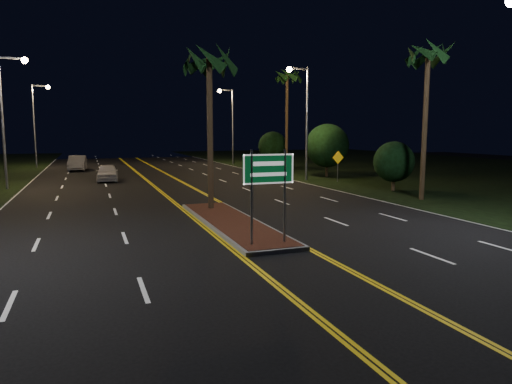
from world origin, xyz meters
name	(u,v)px	position (x,y,z in m)	size (l,w,h in m)	color
ground	(305,271)	(0.00, 0.00, 0.00)	(120.00, 120.00, 0.00)	black
grass_right	(460,170)	(30.00, 25.00, 0.00)	(40.00, 110.00, 0.01)	black
median_island	(232,222)	(0.00, 7.00, 0.08)	(2.25, 10.25, 0.17)	gray
highway_sign	(268,178)	(0.00, 2.80, 2.40)	(1.80, 0.08, 3.20)	gray
streetlight_left_mid	(8,106)	(-10.61, 24.00, 5.66)	(1.91, 0.44, 9.00)	gray
streetlight_left_far	(37,116)	(-10.61, 44.00, 5.66)	(1.91, 0.44, 9.00)	gray
streetlight_right_mid	(303,110)	(10.61, 22.00, 5.66)	(1.91, 0.44, 9.00)	gray
streetlight_right_far	(230,117)	(10.61, 42.00, 5.66)	(1.91, 0.44, 9.00)	gray
palm_median	(209,61)	(0.00, 10.50, 7.28)	(2.40, 2.40, 8.30)	#382819
palm_right_near	(428,55)	(12.50, 10.00, 8.21)	(2.40, 2.40, 9.30)	#382819
palm_right_far	(287,77)	(12.80, 30.00, 9.14)	(2.40, 2.40, 10.30)	#382819
shrub_near	(394,162)	(13.50, 14.00, 1.95)	(2.70, 2.70, 3.30)	#382819
shrub_mid	(327,146)	(14.00, 24.00, 2.73)	(3.78, 3.78, 4.62)	#382819
shrub_far	(273,146)	(13.80, 36.00, 2.34)	(3.24, 3.24, 3.96)	#382819
car_near	(107,171)	(-4.25, 26.97, 0.81)	(2.07, 4.84, 1.61)	silver
car_far	(77,162)	(-6.70, 38.68, 0.88)	(2.26, 5.28, 1.76)	#9F9FA8
warning_sign	(338,162)	(12.79, 20.06, 1.58)	(1.02, 0.12, 2.44)	gray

